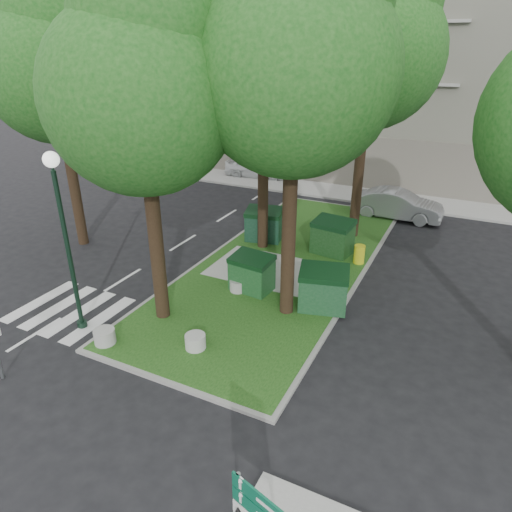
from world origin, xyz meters
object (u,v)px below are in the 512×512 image
Objects in this scene: litter_bin at (359,254)px; car_white at (257,167)px; tree_median_near_left at (144,78)px; dumpster_c at (333,237)px; dumpster_a at (264,225)px; dumpster_d at (323,289)px; tree_median_mid at (267,78)px; tree_street_left at (55,58)px; street_lamp at (63,224)px; bollard_left at (105,336)px; dumpster_b at (252,273)px; bollard_right at (195,341)px; car_silver at (397,205)px; tree_median_near_right at (299,50)px; tree_median_far at (374,39)px; bollard_mid at (238,285)px.

litter_bin is 0.18× the size of car_white.
dumpster_c is at bearing 64.79° from tree_median_near_left.
dumpster_a is 0.98× the size of dumpster_d.
dumpster_a is (0.13, 7.15, -6.49)m from tree_median_near_left.
tree_street_left is at bearing -158.20° from tree_median_mid.
bollard_left is at bearing -18.18° from street_lamp.
bollard_right is (0.10, -3.84, -0.44)m from dumpster_b.
street_lamp is 1.24× the size of car_silver.
street_lamp is (-3.92, -0.51, 3.15)m from bollard_right.
tree_median_mid is 16.16× the size of bollard_left.
dumpster_c is 6.08m from car_silver.
tree_median_near_right is 6.29× the size of dumpster_d.
street_lamp is at bearing -161.62° from dumpster_d.
dumpster_c is (-0.17, 5.08, -7.14)m from tree_median_near_right.
tree_median_near_left is at bearing 149.25° from bollard_right.
dumpster_a is at bearing -159.06° from car_white.
litter_bin is (1.28, -0.47, -0.35)m from dumpster_c.
car_white is at bearing 98.89° from street_lamp.
tree_median_near_right is 5.50m from tree_median_mid.
tree_median_near_left is 0.96× the size of tree_street_left.
dumpster_d is at bearing -44.54° from tree_median_mid.
bollard_right is (-1.86, -10.59, -7.99)m from tree_median_far.
tree_median_far reaches higher than dumpster_d.
car_white is at bearing 106.41° from tree_median_near_left.
tree_median_near_left is 6.53m from tree_median_mid.
tree_street_left reaches higher than dumpster_b.
tree_median_near_left is at bearing -107.05° from dumpster_c.
tree_median_far is (0.20, 7.50, 0.33)m from tree_median_near_right.
car_silver is (3.58, 10.50, 0.41)m from bollard_mid.
street_lamp is at bearing -172.64° from bollard_right.
dumpster_d reaches higher than car_silver.
bollard_left is (-1.19, -8.56, -6.64)m from tree_median_mid.
bollard_mid is (2.02, 4.50, -0.02)m from bollard_left.
tree_median_near_right is at bearing -159.26° from dumpster_d.
street_lamp is at bearing -113.83° from dumpster_c.
bollard_mid is at bearing -105.21° from dumpster_c.
tree_median_far is 1.08× the size of tree_street_left.
dumpster_b reaches higher than car_silver.
dumpster_d is 10.30m from car_silver.
street_lamp is at bearing -46.07° from tree_street_left.
tree_median_far is 10.93m from bollard_mid.
dumpster_b is 2.07× the size of litter_bin.
tree_street_left is 13.99m from litter_bin.
tree_median_near_left is 8.28m from dumpster_d.
bollard_mid is 5.31m from litter_bin.
dumpster_d is at bearing 4.28° from dumpster_b.
street_lamp reaches higher than car_silver.
bollard_mid is at bearing 168.52° from tree_median_near_right.
dumpster_c is 4.55m from dumpster_d.
dumpster_c is 12.91m from car_white.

